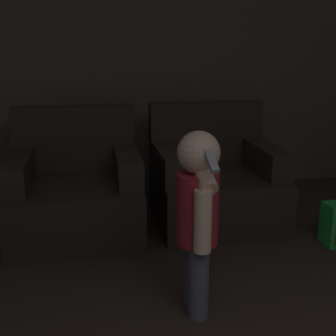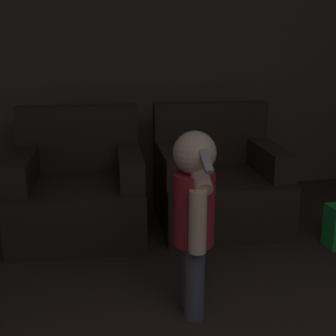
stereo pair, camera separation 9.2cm
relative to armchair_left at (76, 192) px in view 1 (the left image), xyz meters
name	(u,v)px [view 1 (the left image)]	position (x,y,z in m)	size (l,w,h in m)	color
wall_back	(147,44)	(0.69, 0.85, 1.00)	(8.40, 0.05, 2.60)	#51493F
armchair_left	(76,192)	(0.00, 0.00, 0.00)	(0.94, 0.91, 0.86)	black
armchair_right	(214,182)	(1.03, 0.00, 0.00)	(0.93, 0.90, 0.86)	black
person_toddler	(198,209)	(0.54, -1.19, 0.25)	(0.20, 0.36, 0.92)	#474C56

